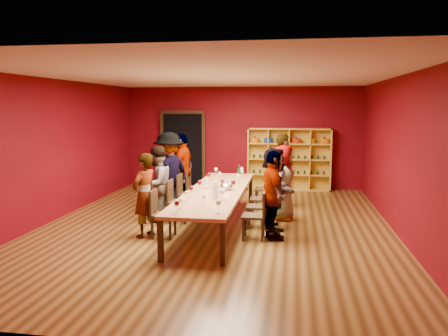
{
  "coord_description": "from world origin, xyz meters",
  "views": [
    {
      "loc": [
        1.52,
        -8.49,
        2.41
      ],
      "look_at": [
        0.11,
        0.37,
        1.15
      ],
      "focal_mm": 35.0,
      "sensor_mm": 36.0,
      "label": 1
    }
  ],
  "objects_px": {
    "chair_person_right_1": "(258,213)",
    "person_left_3": "(169,173)",
    "chair_person_right_2": "(261,204)",
    "person_right_4": "(284,171)",
    "person_left_2": "(157,184)",
    "chair_person_left_1": "(159,211)",
    "shelving_unit": "(289,156)",
    "chair_person_right_4": "(267,187)",
    "person_left_1": "(144,195)",
    "spittoon_bowl": "(226,186)",
    "chair_person_left_4": "(193,185)",
    "wine_bottle": "(239,173)",
    "tasting_table": "(216,193)",
    "chair_person_left_2": "(175,199)",
    "person_right_2": "(274,188)",
    "person_right_1": "(273,196)",
    "chair_person_left_3": "(185,192)",
    "chair_person_right_3": "(264,196)",
    "person_left_4": "(183,169)",
    "person_right_3": "(283,183)"
  },
  "relations": [
    {
      "from": "chair_person_right_1",
      "to": "person_left_3",
      "type": "bearing_deg",
      "value": 141.43
    },
    {
      "from": "chair_person_right_2",
      "to": "person_right_4",
      "type": "relative_size",
      "value": 0.5
    },
    {
      "from": "person_left_2",
      "to": "chair_person_left_1",
      "type": "bearing_deg",
      "value": 42.16
    },
    {
      "from": "shelving_unit",
      "to": "chair_person_right_4",
      "type": "distance_m",
      "value": 2.47
    },
    {
      "from": "shelving_unit",
      "to": "person_left_3",
      "type": "height_order",
      "value": "person_left_3"
    },
    {
      "from": "person_left_1",
      "to": "spittoon_bowl",
      "type": "bearing_deg",
      "value": 146.67
    },
    {
      "from": "chair_person_left_4",
      "to": "wine_bottle",
      "type": "height_order",
      "value": "wine_bottle"
    },
    {
      "from": "shelving_unit",
      "to": "spittoon_bowl",
      "type": "distance_m",
      "value": 4.4
    },
    {
      "from": "tasting_table",
      "to": "person_left_1",
      "type": "relative_size",
      "value": 2.87
    },
    {
      "from": "shelving_unit",
      "to": "chair_person_left_1",
      "type": "xyz_separation_m",
      "value": [
        -2.31,
        -5.2,
        -0.49
      ]
    },
    {
      "from": "chair_person_left_2",
      "to": "person_right_2",
      "type": "bearing_deg",
      "value": -5.06
    },
    {
      "from": "spittoon_bowl",
      "to": "wine_bottle",
      "type": "height_order",
      "value": "wine_bottle"
    },
    {
      "from": "chair_person_left_2",
      "to": "person_right_1",
      "type": "xyz_separation_m",
      "value": [
        2.08,
        -0.94,
        0.32
      ]
    },
    {
      "from": "person_left_3",
      "to": "person_right_1",
      "type": "bearing_deg",
      "value": 77.84
    },
    {
      "from": "person_left_3",
      "to": "wine_bottle",
      "type": "xyz_separation_m",
      "value": [
        1.53,
        0.61,
        -0.06
      ]
    },
    {
      "from": "spittoon_bowl",
      "to": "chair_person_right_2",
      "type": "bearing_deg",
      "value": -4.36
    },
    {
      "from": "chair_person_right_2",
      "to": "wine_bottle",
      "type": "height_order",
      "value": "wine_bottle"
    },
    {
      "from": "chair_person_left_3",
      "to": "person_right_1",
      "type": "xyz_separation_m",
      "value": [
        2.08,
        -1.73,
        0.32
      ]
    },
    {
      "from": "tasting_table",
      "to": "chair_person_left_3",
      "type": "height_order",
      "value": "chair_person_left_3"
    },
    {
      "from": "shelving_unit",
      "to": "chair_person_left_3",
      "type": "distance_m",
      "value": 4.05
    },
    {
      "from": "chair_person_right_1",
      "to": "person_right_1",
      "type": "distance_m",
      "value": 0.42
    },
    {
      "from": "chair_person_right_4",
      "to": "chair_person_left_2",
      "type": "bearing_deg",
      "value": -136.61
    },
    {
      "from": "person_left_3",
      "to": "person_right_4",
      "type": "xyz_separation_m",
      "value": [
        2.58,
        0.92,
        -0.03
      ]
    },
    {
      "from": "chair_person_left_3",
      "to": "chair_person_left_1",
      "type": "bearing_deg",
      "value": -90.0
    },
    {
      "from": "chair_person_left_4",
      "to": "person_left_2",
      "type": "bearing_deg",
      "value": -103.21
    },
    {
      "from": "person_right_2",
      "to": "chair_person_right_3",
      "type": "bearing_deg",
      "value": 3.08
    },
    {
      "from": "spittoon_bowl",
      "to": "person_left_3",
      "type": "bearing_deg",
      "value": 147.59
    },
    {
      "from": "person_left_4",
      "to": "person_right_2",
      "type": "height_order",
      "value": "person_left_4"
    },
    {
      "from": "chair_person_left_1",
      "to": "chair_person_right_4",
      "type": "xyz_separation_m",
      "value": [
        1.82,
        2.82,
        0.0
      ]
    },
    {
      "from": "chair_person_left_4",
      "to": "person_right_1",
      "type": "height_order",
      "value": "person_right_1"
    },
    {
      "from": "chair_person_left_3",
      "to": "person_right_4",
      "type": "xyz_separation_m",
      "value": [
        2.22,
        0.92,
        0.39
      ]
    },
    {
      "from": "chair_person_left_3",
      "to": "person_right_2",
      "type": "distance_m",
      "value": 2.31
    },
    {
      "from": "chair_person_right_1",
      "to": "person_right_4",
      "type": "relative_size",
      "value": 0.5
    },
    {
      "from": "chair_person_left_4",
      "to": "wine_bottle",
      "type": "relative_size",
      "value": 2.9
    },
    {
      "from": "chair_person_left_4",
      "to": "spittoon_bowl",
      "type": "distance_m",
      "value": 2.1
    },
    {
      "from": "shelving_unit",
      "to": "chair_person_right_3",
      "type": "xyz_separation_m",
      "value": [
        -0.49,
        -3.53,
        -0.49
      ]
    },
    {
      "from": "spittoon_bowl",
      "to": "person_right_2",
      "type": "bearing_deg",
      "value": -3.26
    },
    {
      "from": "person_right_3",
      "to": "chair_person_right_3",
      "type": "bearing_deg",
      "value": 99.64
    },
    {
      "from": "tasting_table",
      "to": "person_right_1",
      "type": "xyz_separation_m",
      "value": [
        1.17,
        -0.72,
        0.12
      ]
    },
    {
      "from": "person_left_3",
      "to": "chair_person_right_1",
      "type": "height_order",
      "value": "person_left_3"
    },
    {
      "from": "chair_person_right_2",
      "to": "chair_person_right_4",
      "type": "relative_size",
      "value": 1.0
    },
    {
      "from": "shelving_unit",
      "to": "person_left_3",
      "type": "relative_size",
      "value": 1.3
    },
    {
      "from": "person_right_3",
      "to": "tasting_table",
      "type": "bearing_deg",
      "value": 130.51
    },
    {
      "from": "wine_bottle",
      "to": "chair_person_left_3",
      "type": "bearing_deg",
      "value": -152.74
    },
    {
      "from": "chair_person_left_1",
      "to": "person_left_1",
      "type": "bearing_deg",
      "value": 180.0
    },
    {
      "from": "person_left_1",
      "to": "chair_person_right_2",
      "type": "height_order",
      "value": "person_left_1"
    },
    {
      "from": "chair_person_right_2",
      "to": "chair_person_left_4",
      "type": "bearing_deg",
      "value": 135.03
    },
    {
      "from": "person_left_3",
      "to": "person_right_4",
      "type": "distance_m",
      "value": 2.74
    },
    {
      "from": "person_right_3",
      "to": "person_right_4",
      "type": "xyz_separation_m",
      "value": [
        -0.0,
        1.16,
        0.09
      ]
    },
    {
      "from": "tasting_table",
      "to": "person_right_4",
      "type": "bearing_deg",
      "value": 55.94
    }
  ]
}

